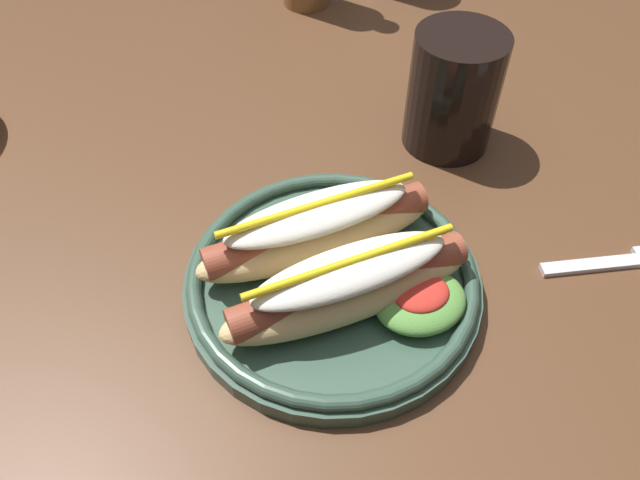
{
  "coord_description": "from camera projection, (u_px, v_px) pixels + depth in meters",
  "views": [
    {
      "loc": [
        -0.09,
        -0.43,
        1.15
      ],
      "look_at": [
        0.02,
        -0.12,
        0.77
      ],
      "focal_mm": 34.58,
      "sensor_mm": 36.0,
      "label": 1
    }
  ],
  "objects": [
    {
      "name": "fork",
      "position": [
        623.0,
        262.0,
        0.52
      ],
      "size": [
        0.12,
        0.04,
        0.0
      ],
      "rotation": [
        0.0,
        0.0,
        -0.21
      ],
      "color": "silver",
      "rests_on": "dining_table"
    },
    {
      "name": "ground_plane",
      "position": [
        288.0,
        468.0,
        1.15
      ],
      "size": [
        8.0,
        8.0,
        0.0
      ],
      "primitive_type": "plane",
      "color": "brown"
    },
    {
      "name": "dining_table",
      "position": [
        264.0,
        242.0,
        0.66
      ],
      "size": [
        1.28,
        0.98,
        0.74
      ],
      "color": "#51331E",
      "rests_on": "ground_plane"
    },
    {
      "name": "hot_dog_plate",
      "position": [
        336.0,
        271.0,
        0.48
      ],
      "size": [
        0.24,
        0.24,
        0.08
      ],
      "color": "#334C3D",
      "rests_on": "dining_table"
    },
    {
      "name": "soda_cup",
      "position": [
        453.0,
        91.0,
        0.58
      ],
      "size": [
        0.09,
        0.09,
        0.12
      ],
      "primitive_type": "cylinder",
      "color": "black",
      "rests_on": "dining_table"
    }
  ]
}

